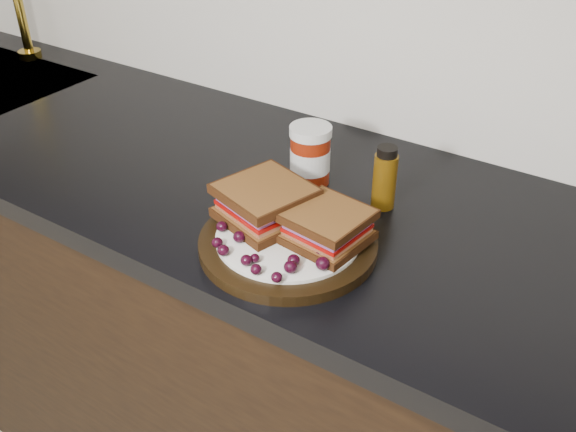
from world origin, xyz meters
The scene contains 32 objects.
base_cabinets centered at (0.00, 1.70, 0.43)m, with size 3.96×0.58×0.86m, color black.
countertop centered at (0.00, 1.70, 0.88)m, with size 3.98×0.60×0.04m, color black.
faucet centered at (-1.05, 1.90, 1.04)m, with size 0.06×0.22×0.28m, color olive, non-canonical shape.
plate centered at (0.01, 1.56, 0.91)m, with size 0.28×0.28×0.02m, color black.
sandwich_left centered at (-0.05, 1.58, 0.95)m, with size 0.13×0.13×0.06m, color brown, non-canonical shape.
sandwich_right centered at (0.06, 1.58, 0.95)m, with size 0.11×0.11×0.05m, color brown, non-canonical shape.
grape_0 centered at (-0.09, 1.51, 0.93)m, with size 0.02×0.02×0.02m, color black.
grape_1 centered at (-0.05, 1.50, 0.93)m, with size 0.02×0.02×0.02m, color black.
grape_2 centered at (-0.07, 1.47, 0.93)m, with size 0.02×0.02×0.02m, color black.
grape_3 centered at (-0.05, 1.46, 0.93)m, with size 0.02×0.02×0.02m, color black.
grape_4 centered at (0.00, 1.46, 0.93)m, with size 0.02×0.02×0.02m, color black.
grape_5 centered at (0.00, 1.47, 0.93)m, with size 0.01×0.01×0.01m, color black.
grape_6 centered at (0.02, 1.45, 0.93)m, with size 0.02×0.02×0.02m, color black.
grape_7 centered at (0.06, 1.45, 0.93)m, with size 0.02×0.02×0.02m, color black.
grape_8 centered at (0.06, 1.48, 0.93)m, with size 0.02×0.02×0.02m, color black.
grape_9 centered at (0.06, 1.50, 0.93)m, with size 0.02×0.02×0.02m, color black.
grape_10 centered at (0.10, 1.51, 0.93)m, with size 0.02×0.02×0.02m, color black.
grape_11 centered at (0.08, 1.53, 0.93)m, with size 0.02×0.02×0.02m, color black.
grape_12 centered at (0.09, 1.55, 0.93)m, with size 0.02×0.02×0.02m, color black.
grape_13 centered at (0.10, 1.57, 0.93)m, with size 0.02×0.02×0.02m, color black.
grape_14 centered at (0.07, 1.59, 0.93)m, with size 0.02×0.02×0.02m, color black.
grape_15 centered at (0.04, 1.58, 0.93)m, with size 0.02×0.02×0.02m, color black.
grape_16 centered at (-0.04, 1.60, 0.93)m, with size 0.02×0.02×0.02m, color black.
grape_17 centered at (-0.05, 1.60, 0.93)m, with size 0.02×0.02×0.02m, color black.
grape_18 centered at (-0.07, 1.57, 0.93)m, with size 0.02×0.02×0.02m, color black.
grape_19 centered at (-0.07, 1.57, 0.93)m, with size 0.02×0.02×0.02m, color black.
grape_20 centered at (-0.05, 1.54, 0.93)m, with size 0.02×0.02×0.01m, color black.
grape_21 centered at (-0.03, 1.58, 0.93)m, with size 0.02×0.02×0.01m, color black.
grape_22 centered at (-0.06, 1.56, 0.93)m, with size 0.01×0.01×0.01m, color black.
grape_23 centered at (-0.08, 1.57, 0.93)m, with size 0.02×0.02×0.02m, color black.
condiment_jar centered at (-0.07, 1.75, 0.96)m, with size 0.08×0.08×0.11m, color maroon.
oil_bottle centered at (0.08, 1.75, 0.96)m, with size 0.04×0.04×0.11m, color #4F3307.
Camera 1 is at (0.45, 0.87, 1.50)m, focal length 40.00 mm.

